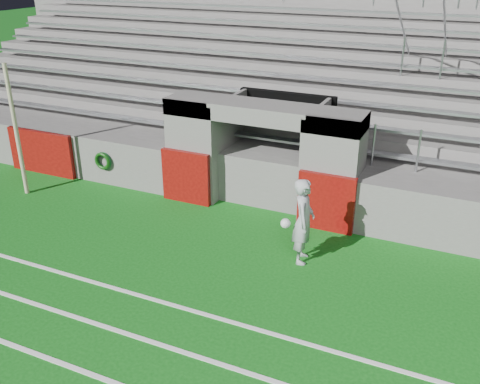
% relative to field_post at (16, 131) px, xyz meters
% --- Properties ---
extents(ground, '(90.00, 90.00, 0.00)m').
position_rel_field_post_xyz_m(ground, '(5.91, -1.66, -1.70)').
color(ground, '#0E5512').
rests_on(ground, ground).
extents(field_post, '(0.11, 0.11, 3.40)m').
position_rel_field_post_xyz_m(field_post, '(0.00, 0.00, 0.00)').
color(field_post, '#B8AD89').
rests_on(field_post, ground).
extents(stadium_structure, '(26.00, 8.48, 5.42)m').
position_rel_field_post_xyz_m(stadium_structure, '(5.91, 6.31, -0.21)').
color(stadium_structure, '#5D5A58').
rests_on(stadium_structure, ground).
extents(goalkeeper_with_ball, '(0.70, 0.74, 1.80)m').
position_rel_field_post_xyz_m(goalkeeper_with_ball, '(7.66, -0.22, -0.80)').
color(goalkeeper_with_ball, '#9EA1A7').
rests_on(goalkeeper_with_ball, ground).
extents(hose_coil, '(0.50, 0.14, 0.51)m').
position_rel_field_post_xyz_m(hose_coil, '(1.57, 1.26, -0.99)').
color(hose_coil, '#0D431C').
rests_on(hose_coil, ground).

